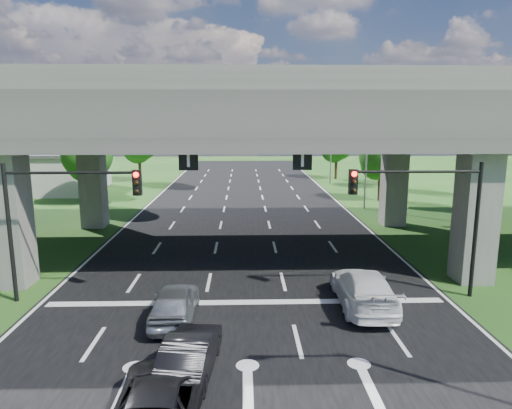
{
  "coord_description": "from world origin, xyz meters",
  "views": [
    {
      "loc": [
        -0.1,
        -14.99,
        7.83
      ],
      "look_at": [
        0.55,
        8.23,
        3.42
      ],
      "focal_mm": 32.0,
      "sensor_mm": 36.0,
      "label": 1
    }
  ],
  "objects_px": {
    "signal_right": "(429,205)",
    "streetlight_far": "(362,142)",
    "car_trailing": "(159,402)",
    "car_white": "(363,288)",
    "streetlight_beyond": "(328,135)",
    "car_silver": "(175,303)",
    "signal_left": "(59,207)",
    "car_dark": "(190,353)"
  },
  "relations": [
    {
      "from": "signal_right",
      "to": "streetlight_far",
      "type": "relative_size",
      "value": 0.6
    },
    {
      "from": "car_trailing",
      "to": "car_white",
      "type": "bearing_deg",
      "value": -133.73
    },
    {
      "from": "streetlight_beyond",
      "to": "signal_right",
      "type": "bearing_deg",
      "value": -93.61
    },
    {
      "from": "streetlight_far",
      "to": "car_silver",
      "type": "xyz_separation_m",
      "value": [
        -12.91,
        -22.16,
        -5.11
      ]
    },
    {
      "from": "streetlight_far",
      "to": "streetlight_beyond",
      "type": "bearing_deg",
      "value": 90.0
    },
    {
      "from": "car_white",
      "to": "car_trailing",
      "type": "relative_size",
      "value": 1.11
    },
    {
      "from": "signal_left",
      "to": "car_white",
      "type": "distance_m",
      "value": 13.22
    },
    {
      "from": "signal_right",
      "to": "streetlight_beyond",
      "type": "xyz_separation_m",
      "value": [
        2.27,
        36.06,
        1.66
      ]
    },
    {
      "from": "car_dark",
      "to": "car_white",
      "type": "relative_size",
      "value": 0.76
    },
    {
      "from": "streetlight_beyond",
      "to": "car_trailing",
      "type": "relative_size",
      "value": 2.09
    },
    {
      "from": "signal_right",
      "to": "car_dark",
      "type": "xyz_separation_m",
      "value": [
        -9.59,
        -5.95,
        -3.49
      ]
    },
    {
      "from": "car_trailing",
      "to": "streetlight_far",
      "type": "bearing_deg",
      "value": -113.17
    },
    {
      "from": "streetlight_far",
      "to": "car_dark",
      "type": "distance_m",
      "value": 29.05
    },
    {
      "from": "streetlight_beyond",
      "to": "car_white",
      "type": "distance_m",
      "value": 37.7
    },
    {
      "from": "signal_left",
      "to": "car_white",
      "type": "height_order",
      "value": "signal_left"
    },
    {
      "from": "signal_left",
      "to": "signal_right",
      "type": "bearing_deg",
      "value": 0.0
    },
    {
      "from": "signal_right",
      "to": "streetlight_beyond",
      "type": "relative_size",
      "value": 0.6
    },
    {
      "from": "car_dark",
      "to": "streetlight_beyond",
      "type": "bearing_deg",
      "value": -100.15
    },
    {
      "from": "streetlight_far",
      "to": "car_silver",
      "type": "bearing_deg",
      "value": -120.21
    },
    {
      "from": "signal_left",
      "to": "car_silver",
      "type": "xyz_separation_m",
      "value": [
        5.02,
        -2.11,
        -3.45
      ]
    },
    {
      "from": "streetlight_far",
      "to": "signal_right",
      "type": "bearing_deg",
      "value": -96.47
    },
    {
      "from": "car_white",
      "to": "car_dark",
      "type": "bearing_deg",
      "value": 38.56
    },
    {
      "from": "signal_right",
      "to": "car_white",
      "type": "relative_size",
      "value": 1.13
    },
    {
      "from": "streetlight_beyond",
      "to": "streetlight_far",
      "type": "bearing_deg",
      "value": -90.0
    },
    {
      "from": "signal_right",
      "to": "car_silver",
      "type": "bearing_deg",
      "value": -168.8
    },
    {
      "from": "signal_left",
      "to": "streetlight_beyond",
      "type": "xyz_separation_m",
      "value": [
        17.92,
        36.06,
        1.66
      ]
    },
    {
      "from": "car_silver",
      "to": "car_dark",
      "type": "height_order",
      "value": "car_silver"
    },
    {
      "from": "signal_right",
      "to": "car_trailing",
      "type": "distance_m",
      "value": 13.6
    },
    {
      "from": "signal_right",
      "to": "car_dark",
      "type": "relative_size",
      "value": 1.49
    },
    {
      "from": "streetlight_far",
      "to": "car_trailing",
      "type": "bearing_deg",
      "value": -113.54
    },
    {
      "from": "car_dark",
      "to": "car_white",
      "type": "distance_m",
      "value": 8.35
    },
    {
      "from": "car_trailing",
      "to": "streetlight_beyond",
      "type": "bearing_deg",
      "value": -105.21
    },
    {
      "from": "signal_right",
      "to": "car_trailing",
      "type": "relative_size",
      "value": 1.25
    },
    {
      "from": "signal_left",
      "to": "car_trailing",
      "type": "distance_m",
      "value": 10.63
    },
    {
      "from": "streetlight_far",
      "to": "car_dark",
      "type": "relative_size",
      "value": 2.48
    },
    {
      "from": "streetlight_far",
      "to": "car_trailing",
      "type": "xyz_separation_m",
      "value": [
        -12.39,
        -28.44,
        -5.15
      ]
    },
    {
      "from": "car_silver",
      "to": "streetlight_far",
      "type": "bearing_deg",
      "value": -120.74
    },
    {
      "from": "streetlight_far",
      "to": "car_silver",
      "type": "height_order",
      "value": "streetlight_far"
    },
    {
      "from": "signal_right",
      "to": "car_white",
      "type": "distance_m",
      "value": 4.56
    },
    {
      "from": "car_white",
      "to": "signal_right",
      "type": "bearing_deg",
      "value": -160.32
    },
    {
      "from": "streetlight_beyond",
      "to": "car_silver",
      "type": "xyz_separation_m",
      "value": [
        -12.91,
        -38.16,
        -5.11
      ]
    },
    {
      "from": "car_silver",
      "to": "car_white",
      "type": "xyz_separation_m",
      "value": [
        7.72,
        1.16,
        0.06
      ]
    }
  ]
}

